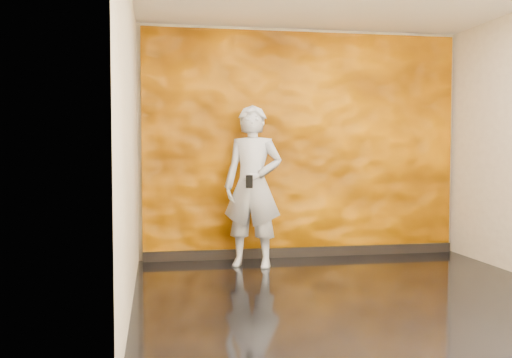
% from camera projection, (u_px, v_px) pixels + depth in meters
% --- Properties ---
extents(room, '(4.02, 4.02, 2.81)m').
position_uv_depth(room, '(359.00, 141.00, 5.08)').
color(room, black).
rests_on(room, ground).
extents(feature_wall, '(3.90, 0.06, 2.75)m').
position_uv_depth(feature_wall, '(303.00, 145.00, 7.01)').
color(feature_wall, '#FA8A00').
rests_on(feature_wall, ground).
extents(baseboard, '(3.90, 0.04, 0.12)m').
position_uv_depth(baseboard, '(303.00, 252.00, 7.04)').
color(baseboard, black).
rests_on(baseboard, ground).
extents(man, '(0.78, 0.66, 1.82)m').
position_uv_depth(man, '(253.00, 186.00, 6.43)').
color(man, '#A2A5B2').
rests_on(man, ground).
extents(phone, '(0.08, 0.04, 0.14)m').
position_uv_depth(phone, '(249.00, 182.00, 6.19)').
color(phone, black).
rests_on(phone, man).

